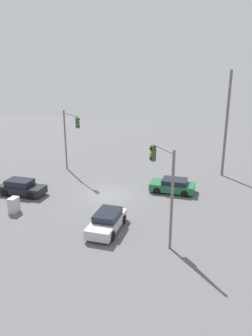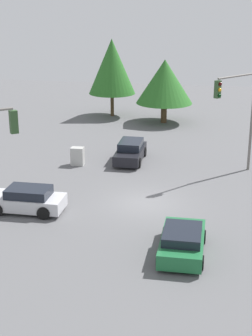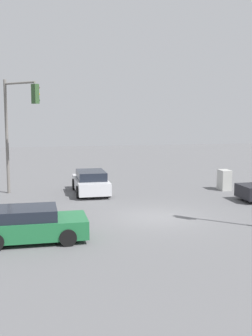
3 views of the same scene
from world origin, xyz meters
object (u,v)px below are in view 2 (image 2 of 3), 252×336
at_px(traffic_signal_main, 239,106).
at_px(sedan_dark, 130,151).
at_px(sedan_silver, 26,200).
at_px(electrical_cabinet, 78,156).
at_px(sedan_green, 182,241).

bearing_deg(traffic_signal_main, sedan_dark, -60.90).
relative_size(sedan_silver, sedan_dark, 0.99).
height_order(sedan_silver, electrical_cabinet, sedan_silver).
distance_m(sedan_green, sedan_dark, 13.89).
xyz_separation_m(sedan_dark, electrical_cabinet, (-3.42, -1.55, -0.06)).
height_order(sedan_green, sedan_silver, sedan_silver).
bearing_deg(electrical_cabinet, sedan_green, -55.20).
relative_size(sedan_green, electrical_cabinet, 3.27).
height_order(sedan_green, electrical_cabinet, sedan_green).
xyz_separation_m(sedan_silver, sedan_dark, (4.04, 9.73, 0.02)).
bearing_deg(sedan_dark, sedan_silver, 67.45).
xyz_separation_m(sedan_silver, traffic_signal_main, (11.24, 8.20, 3.88)).
xyz_separation_m(sedan_green, sedan_silver, (-8.65, 3.37, 0.04)).
relative_size(sedan_dark, traffic_signal_main, 0.63).
relative_size(sedan_dark, electrical_cabinet, 3.38).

